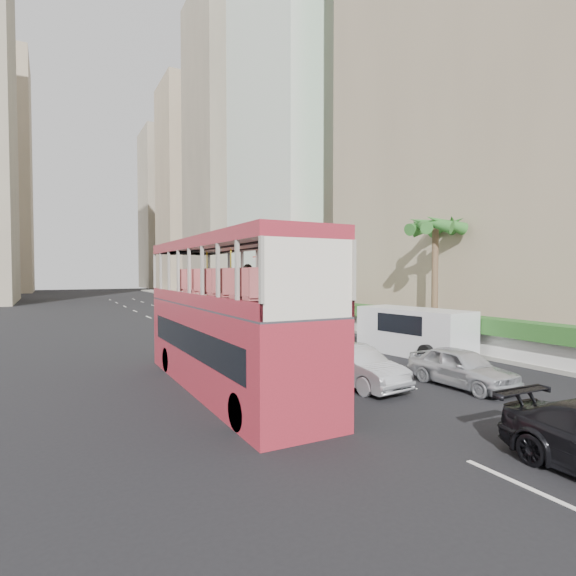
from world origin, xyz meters
TOP-DOWN VIEW (x-y plane):
  - ground_plane at (0.00, 0.00)m, footprint 200.00×200.00m
  - double_decker_bus at (-6.00, 0.00)m, footprint 2.50×11.00m
  - car_silver_lane_a at (-1.98, -1.75)m, footprint 1.84×4.30m
  - car_silver_lane_b at (1.20, -3.57)m, footprint 1.65×3.96m
  - van_asset at (0.75, 13.58)m, footprint 2.88×5.00m
  - minibus_near at (0.94, 8.84)m, footprint 2.45×5.59m
  - minibus_far at (4.32, 12.29)m, footprint 2.56×6.89m
  - panel_van_near at (4.15, 1.78)m, footprint 2.89×5.71m
  - panel_van_far at (4.05, 21.90)m, footprint 2.83×5.32m
  - sidewalk at (9.00, 25.00)m, footprint 6.00×120.00m
  - kerb_wall at (6.20, 14.00)m, footprint 0.30×44.00m
  - hedge at (6.20, 14.00)m, footprint 1.10×44.00m
  - palm_tree at (7.80, 4.00)m, footprint 0.36×0.36m
  - shell_station at (10.00, 23.00)m, footprint 6.50×8.00m
  - tower_stripe at (18.00, 34.00)m, footprint 16.00×18.00m
  - tower_mid at (18.00, 58.00)m, footprint 16.00×16.00m
  - tower_far_a at (17.00, 82.00)m, footprint 14.00×14.00m
  - tower_far_b at (17.00, 104.00)m, footprint 14.00×14.00m

SIDE VIEW (x-z plane):
  - ground_plane at x=0.00m, z-range 0.00..0.00m
  - car_silver_lane_a at x=-1.98m, z-range -0.69..0.69m
  - car_silver_lane_b at x=1.20m, z-range -0.67..0.67m
  - van_asset at x=0.75m, z-range -0.66..0.66m
  - sidewalk at x=9.00m, z-range 0.00..0.18m
  - kerb_wall at x=6.20m, z-range 0.18..1.18m
  - panel_van_far at x=4.05m, z-range 0.00..2.02m
  - panel_van_near at x=4.15m, z-range 0.00..2.19m
  - minibus_near at x=0.94m, z-range 0.00..2.40m
  - minibus_far at x=4.32m, z-range 0.00..3.01m
  - hedge at x=6.20m, z-range 1.18..1.88m
  - double_decker_bus at x=-6.00m, z-range 0.00..5.06m
  - shell_station at x=10.00m, z-range 0.00..5.50m
  - palm_tree at x=7.80m, z-range 0.18..6.58m
  - tower_far_b at x=17.00m, z-range 0.00..40.00m
  - tower_far_a at x=17.00m, z-range 0.00..44.00m
  - tower_mid at x=18.00m, z-range 0.00..50.00m
  - tower_stripe at x=18.00m, z-range 0.00..58.00m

